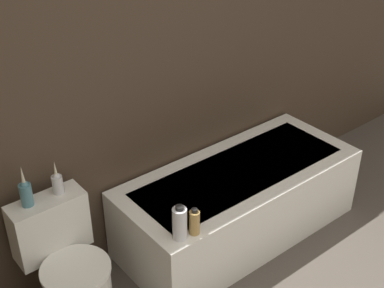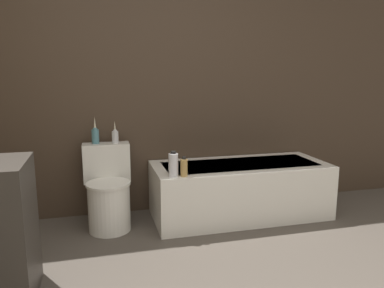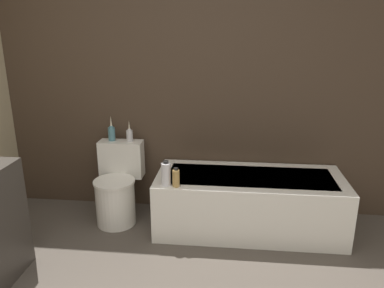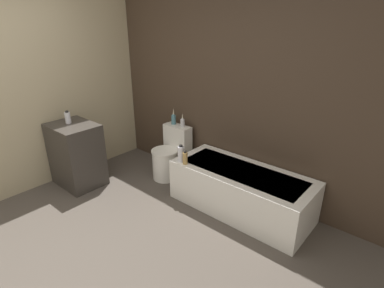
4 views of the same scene
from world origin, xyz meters
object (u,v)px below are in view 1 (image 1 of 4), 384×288
Objects in this scene: shampoo_bottle_tall at (180,223)px; vase_gold at (26,192)px; vase_silver at (57,182)px; bathtub at (238,202)px; toilet at (70,275)px; shampoo_bottle_short at (194,222)px.

vase_gold is at bearing 140.07° from shampoo_bottle_tall.
shampoo_bottle_tall is at bearing -49.36° from vase_silver.
bathtub is 0.81m from shampoo_bottle_tall.
shampoo_bottle_tall is at bearing -30.72° from toilet.
bathtub is 2.27× the size of toilet.
vase_gold is at bearing 142.65° from shampoo_bottle_short.
toilet reaches higher than shampoo_bottle_short.
vase_gold is 1.13× the size of shampoo_bottle_tall.
vase_gold is (-1.28, 0.24, 0.53)m from bathtub.
vase_gold reaches higher than bathtub.
shampoo_bottle_short is at bearing -13.20° from shampoo_bottle_tall.
shampoo_bottle_short is (0.51, -0.52, -0.20)m from vase_silver.
vase_gold is at bearing 178.78° from vase_silver.
shampoo_bottle_short is (0.68, -0.52, -0.21)m from vase_gold.
vase_silver is 0.94× the size of shampoo_bottle_tall.
vase_gold is 1.46× the size of shampoo_bottle_short.
bathtub is at bearing 25.20° from shampoo_bottle_short.
vase_silver is (-1.11, 0.23, 0.52)m from bathtub.
vase_silver is at bearing 168.16° from bathtub.
bathtub is 9.94× the size of shampoo_bottle_short.
bathtub is 1.41m from vase_gold.
vase_silver is 1.22× the size of shampoo_bottle_short.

